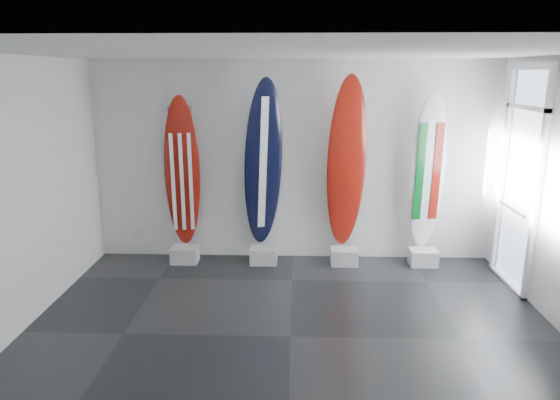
{
  "coord_description": "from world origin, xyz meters",
  "views": [
    {
      "loc": [
        0.05,
        -5.0,
        2.83
      ],
      "look_at": [
        -0.16,
        1.4,
        1.19
      ],
      "focal_mm": 32.41,
      "sensor_mm": 36.0,
      "label": 1
    }
  ],
  "objects_px": {
    "surfboard_usa": "(182,172)",
    "surfboard_navy": "(263,165)",
    "surfboard_swiss": "(347,164)",
    "surfboard_italy": "(428,172)"
  },
  "relations": [
    {
      "from": "surfboard_navy",
      "to": "surfboard_swiss",
      "type": "distance_m",
      "value": 1.22
    },
    {
      "from": "surfboard_swiss",
      "to": "surfboard_italy",
      "type": "height_order",
      "value": "surfboard_swiss"
    },
    {
      "from": "surfboard_usa",
      "to": "surfboard_italy",
      "type": "xyz_separation_m",
      "value": [
        3.59,
        0.0,
        0.03
      ]
    },
    {
      "from": "surfboard_navy",
      "to": "surfboard_italy",
      "type": "distance_m",
      "value": 2.39
    },
    {
      "from": "surfboard_usa",
      "to": "surfboard_navy",
      "type": "relative_size",
      "value": 0.9
    },
    {
      "from": "surfboard_italy",
      "to": "surfboard_swiss",
      "type": "bearing_deg",
      "value": 171.24
    },
    {
      "from": "surfboard_usa",
      "to": "surfboard_italy",
      "type": "height_order",
      "value": "surfboard_italy"
    },
    {
      "from": "surfboard_usa",
      "to": "surfboard_italy",
      "type": "distance_m",
      "value": 3.59
    },
    {
      "from": "surfboard_usa",
      "to": "surfboard_navy",
      "type": "xyz_separation_m",
      "value": [
        1.2,
        0.0,
        0.12
      ]
    },
    {
      "from": "surfboard_swiss",
      "to": "surfboard_usa",
      "type": "bearing_deg",
      "value": 170.08
    }
  ]
}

